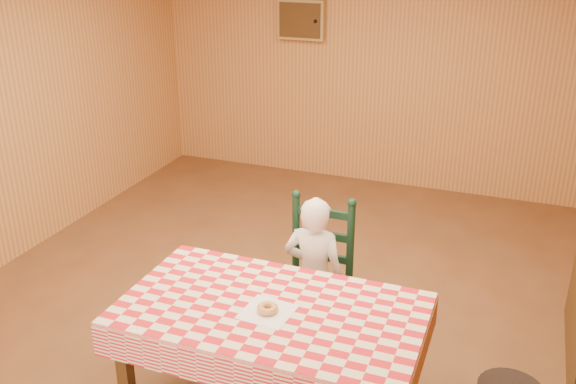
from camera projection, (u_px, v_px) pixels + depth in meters
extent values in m
plane|color=brown|center=(278.00, 321.00, 4.69)|extent=(6.00, 6.00, 0.00)
cube|color=#C98948|center=(383.00, 67.00, 6.78)|extent=(5.00, 0.10, 2.60)
cube|color=tan|center=(301.00, 20.00, 6.85)|extent=(0.52, 0.08, 0.42)
cube|color=#4B2F14|center=(300.00, 20.00, 6.82)|extent=(0.46, 0.02, 0.36)
sphere|color=black|center=(315.00, 21.00, 6.74)|extent=(0.04, 0.04, 0.04)
cube|color=#4B2F14|center=(271.00, 315.00, 3.49)|extent=(1.60, 0.90, 0.06)
cube|color=#4B2F14|center=(127.00, 381.00, 3.55)|extent=(0.07, 0.07, 0.69)
cube|color=#4B2F14|center=(192.00, 312.00, 4.19)|extent=(0.07, 0.07, 0.69)
cube|color=#4B2F14|center=(411.00, 361.00, 3.71)|extent=(0.07, 0.07, 0.69)
cube|color=red|center=(271.00, 309.00, 3.47)|extent=(1.64, 0.94, 0.02)
cube|color=red|center=(234.00, 376.00, 3.11)|extent=(1.64, 0.02, 0.18)
cube|color=red|center=(301.00, 283.00, 3.92)|extent=(1.64, 0.02, 0.18)
cube|color=#2E622C|center=(143.00, 296.00, 3.78)|extent=(0.02, 0.94, 0.18)
cube|color=#2E622C|center=(421.00, 358.00, 3.24)|extent=(0.02, 0.94, 0.18)
cube|color=black|center=(314.00, 294.00, 4.23)|extent=(0.44, 0.40, 0.04)
cylinder|color=black|center=(278.00, 331.00, 4.23)|extent=(0.04, 0.04, 0.41)
cylinder|color=black|center=(333.00, 343.00, 4.11)|extent=(0.04, 0.04, 0.41)
cylinder|color=black|center=(296.00, 305.00, 4.53)|extent=(0.04, 0.04, 0.41)
cylinder|color=black|center=(347.00, 316.00, 4.40)|extent=(0.04, 0.04, 0.41)
cylinder|color=black|center=(296.00, 236.00, 4.32)|extent=(0.05, 0.05, 0.60)
sphere|color=black|center=(296.00, 195.00, 4.20)|extent=(0.06, 0.06, 0.06)
cylinder|color=black|center=(350.00, 245.00, 4.19)|extent=(0.05, 0.05, 0.60)
sphere|color=black|center=(352.00, 203.00, 4.08)|extent=(0.06, 0.06, 0.06)
cube|color=black|center=(322.00, 256.00, 4.30)|extent=(0.38, 0.03, 0.05)
cube|color=black|center=(323.00, 235.00, 4.24)|extent=(0.38, 0.03, 0.05)
cube|color=black|center=(323.00, 213.00, 4.18)|extent=(0.38, 0.03, 0.05)
imported|color=white|center=(314.00, 277.00, 4.18)|extent=(0.41, 0.27, 1.12)
cube|color=white|center=(268.00, 312.00, 3.43)|extent=(0.28, 0.28, 0.00)
torus|color=#D1924B|center=(268.00, 308.00, 3.42)|extent=(0.12, 0.12, 0.04)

